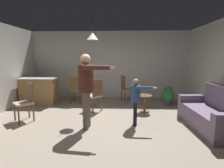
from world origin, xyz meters
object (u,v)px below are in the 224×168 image
kitchen_counter (39,91)px  side_table_by_couch (145,101)px  potted_plant_corner (168,95)px  dining_chair_spare (126,88)px  spare_remote_on_table (144,95)px  dining_chair_centre_back (26,100)px  dining_chair_by_counter (76,88)px  person_child (136,97)px  dining_chair_near_wall (95,94)px  person_adult (87,83)px  couch_floral (213,115)px

kitchen_counter → side_table_by_couch: kitchen_counter is taller
potted_plant_corner → dining_chair_spare: bearing=166.6°
kitchen_counter → spare_remote_on_table: 3.69m
dining_chair_centre_back → dining_chair_spare: 3.36m
kitchen_counter → dining_chair_by_counter: size_ratio=1.26×
dining_chair_spare → person_child: bearing=-13.4°
dining_chair_near_wall → potted_plant_corner: bearing=-32.9°
person_adult → dining_chair_spare: bearing=163.5°
dining_chair_centre_back → dining_chair_near_wall: bearing=-109.1°
person_adult → dining_chair_centre_back: size_ratio=1.74×
kitchen_counter → person_child: 3.77m
dining_chair_by_counter → person_adult: bearing=-63.8°
couch_floral → dining_chair_spare: same height
dining_chair_by_counter → dining_chair_near_wall: bearing=-43.2°
dining_chair_by_counter → dining_chair_near_wall: same height
person_child → dining_chair_centre_back: 2.88m
side_table_by_couch → dining_chair_near_wall: (-1.54, -0.02, 0.22)m
couch_floral → dining_chair_centre_back: (-4.66, 0.34, 0.21)m
kitchen_counter → person_child: bearing=-29.4°
person_child → person_adult: bearing=-76.5°
dining_chair_by_counter → dining_chair_spare: bearing=11.7°
couch_floral → spare_remote_on_table: 1.91m
dining_chair_near_wall → person_child: bearing=-93.5°
couch_floral → side_table_by_couch: (-1.42, 1.20, -0.00)m
dining_chair_centre_back → spare_remote_on_table: bearing=-120.3°
side_table_by_couch → dining_chair_by_counter: bearing=158.4°
couch_floral → dining_chair_centre_back: bearing=82.7°
dining_chair_spare → spare_remote_on_table: 1.22m
dining_chair_centre_back → spare_remote_on_table: size_ratio=7.69×
person_adult → dining_chair_by_counter: person_adult is taller
spare_remote_on_table → potted_plant_corner: bearing=39.3°
dining_chair_spare → spare_remote_on_table: bearing=6.6°
kitchen_counter → dining_chair_centre_back: size_ratio=1.26×
kitchen_counter → spare_remote_on_table: bearing=-11.8°
dining_chair_centre_back → potted_plant_corner: size_ratio=1.50×
person_adult → spare_remote_on_table: (1.49, 1.33, -0.54)m
kitchen_counter → dining_chair_spare: dining_chair_spare is taller
person_adult → dining_chair_spare: (0.99, 2.44, -0.54)m
person_child → side_table_by_couch: bearing=162.7°
dining_chair_centre_back → potted_plant_corner: 4.47m
couch_floral → person_child: 1.84m
potted_plant_corner → kitchen_counter: bearing=-179.8°
person_adult → person_child: (1.16, 0.24, -0.36)m
person_child → dining_chair_spare: size_ratio=1.16×
person_child → dining_chair_by_counter: size_ratio=1.16×
couch_floral → dining_chair_near_wall: bearing=65.0°
dining_chair_near_wall → spare_remote_on_table: 1.50m
person_adult → person_child: person_adult is taller
potted_plant_corner → spare_remote_on_table: potted_plant_corner is taller
kitchen_counter → dining_chair_spare: 3.13m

